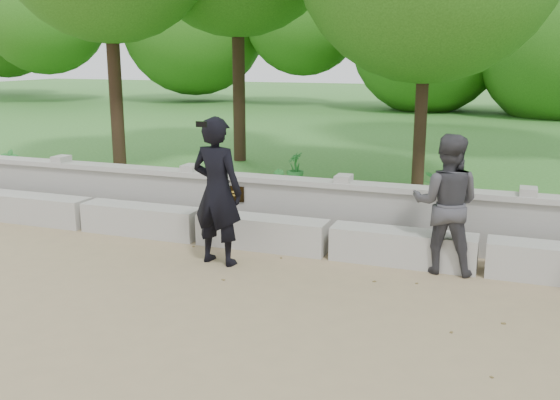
% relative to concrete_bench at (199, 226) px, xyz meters
% --- Properties ---
extents(ground, '(80.00, 80.00, 0.00)m').
position_rel_concrete_bench_xyz_m(ground, '(-0.00, -1.90, -0.22)').
color(ground, '#95805B').
rests_on(ground, ground).
extents(lawn, '(40.00, 22.00, 0.25)m').
position_rel_concrete_bench_xyz_m(lawn, '(-0.00, 12.10, -0.10)').
color(lawn, '#306724').
rests_on(lawn, ground).
extents(concrete_bench, '(11.90, 0.45, 0.45)m').
position_rel_concrete_bench_xyz_m(concrete_bench, '(0.00, 0.00, 0.00)').
color(concrete_bench, '#AAA8A1').
rests_on(concrete_bench, ground).
extents(parapet_wall, '(12.50, 0.35, 0.90)m').
position_rel_concrete_bench_xyz_m(parapet_wall, '(0.00, 0.70, 0.24)').
color(parapet_wall, '#A09E97').
rests_on(parapet_wall, ground).
extents(man_main, '(0.77, 0.69, 1.95)m').
position_rel_concrete_bench_xyz_m(man_main, '(0.70, -0.81, 0.75)').
color(man_main, black).
rests_on(man_main, ground).
extents(visitor_left, '(0.86, 0.67, 1.76)m').
position_rel_concrete_bench_xyz_m(visitor_left, '(3.53, -0.10, 0.66)').
color(visitor_left, '#3A393E').
rests_on(visitor_left, ground).
extents(shrub_a, '(0.40, 0.33, 0.65)m').
position_rel_concrete_bench_xyz_m(shrub_a, '(-4.85, 1.44, 0.35)').
color(shrub_a, '#28762E').
rests_on(shrub_a, lawn).
extents(shrub_b, '(0.38, 0.39, 0.55)m').
position_rel_concrete_bench_xyz_m(shrub_b, '(0.57, 1.76, 0.30)').
color(shrub_b, '#28762E').
rests_on(shrub_b, lawn).
extents(shrub_c, '(0.73, 0.70, 0.63)m').
position_rel_concrete_bench_xyz_m(shrub_c, '(3.29, 1.94, 0.34)').
color(shrub_c, '#28762E').
rests_on(shrub_c, lawn).
extents(shrub_d, '(0.45, 0.46, 0.61)m').
position_rel_concrete_bench_xyz_m(shrub_d, '(0.37, 3.31, 0.33)').
color(shrub_d, '#28762E').
rests_on(shrub_d, lawn).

